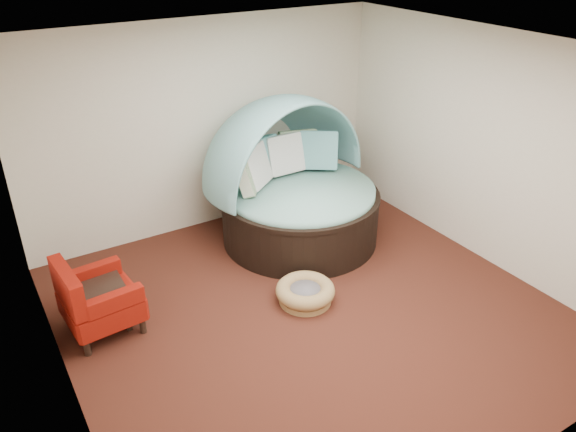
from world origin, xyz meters
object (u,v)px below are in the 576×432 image
pet_basket (305,292)px  side_table (100,301)px  red_armchair (95,300)px  canopy_daybed (294,176)px

pet_basket → side_table: size_ratio=1.48×
side_table → red_armchair: bearing=-130.7°
pet_basket → side_table: 2.20m
pet_basket → red_armchair: (-2.11, 0.70, 0.27)m
pet_basket → canopy_daybed: bearing=62.9°
canopy_daybed → pet_basket: 1.70m
canopy_daybed → pet_basket: (-0.70, -1.36, -0.76)m
pet_basket → side_table: side_table is taller
pet_basket → red_armchair: bearing=161.6°
pet_basket → side_table: bearing=159.6°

